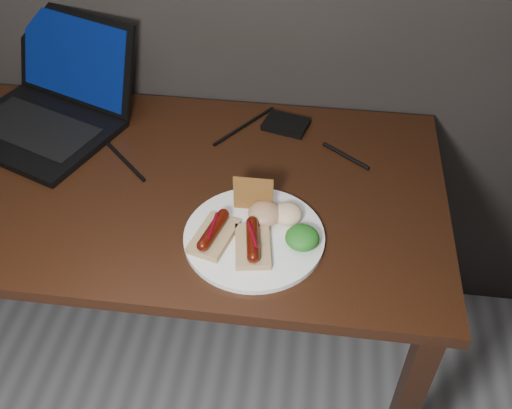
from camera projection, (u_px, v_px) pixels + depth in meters
name	position (u px, v px, depth m)	size (l,w,h in m)	color
desk	(147.00, 207.00, 1.39)	(1.40, 0.70, 0.75)	black
laptop	(49.00, 106.00, 1.46)	(0.48, 0.48, 0.25)	black
hard_drive	(286.00, 124.00, 1.47)	(0.11, 0.08, 0.02)	black
desk_cables	(158.00, 144.00, 1.42)	(1.06, 0.34, 0.01)	black
plate	(254.00, 237.00, 1.19)	(0.29, 0.29, 0.01)	white
bread_sausage_left	(214.00, 234.00, 1.16)	(0.10, 0.13, 0.04)	tan
bread_sausage_center	(253.00, 243.00, 1.14)	(0.09, 0.12, 0.04)	tan
crispbread	(253.00, 194.00, 1.21)	(0.09, 0.01, 0.09)	#A46E2C
salad_greens	(302.00, 238.00, 1.15)	(0.07, 0.07, 0.04)	#125A17
salsa_mound	(265.00, 213.00, 1.20)	(0.07, 0.07, 0.04)	maroon
coleslaw_mound	(287.00, 214.00, 1.20)	(0.06, 0.06, 0.04)	white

